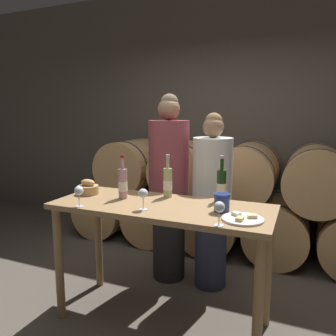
# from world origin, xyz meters

# --- Properties ---
(ground_plane) EXTENTS (10.00, 10.00, 0.00)m
(ground_plane) POSITION_xyz_m (0.00, 0.00, 0.00)
(ground_plane) COLOR #564F44
(stone_wall_back) EXTENTS (10.00, 0.12, 3.20)m
(stone_wall_back) POSITION_xyz_m (0.00, 2.17, 1.60)
(stone_wall_back) COLOR #60594F
(stone_wall_back) RESTS_ON ground_plane
(barrel_stack) EXTENTS (3.55, 0.93, 1.26)m
(barrel_stack) POSITION_xyz_m (0.00, 1.59, 0.59)
(barrel_stack) COLOR tan
(barrel_stack) RESTS_ON ground_plane
(tasting_table) EXTENTS (1.61, 0.64, 0.93)m
(tasting_table) POSITION_xyz_m (0.00, 0.00, 0.79)
(tasting_table) COLOR #99754C
(tasting_table) RESTS_ON ground_plane
(person_left) EXTENTS (0.38, 0.38, 1.76)m
(person_left) POSITION_xyz_m (-0.22, 0.67, 0.89)
(person_left) COLOR #232326
(person_left) RESTS_ON ground_plane
(person_right) EXTENTS (0.35, 0.35, 1.59)m
(person_right) POSITION_xyz_m (0.20, 0.67, 0.80)
(person_right) COLOR #2D334C
(person_right) RESTS_ON ground_plane
(wine_bottle_red) EXTENTS (0.07, 0.07, 0.35)m
(wine_bottle_red) POSITION_xyz_m (0.38, 0.26, 1.05)
(wine_bottle_red) COLOR #193819
(wine_bottle_red) RESTS_ON tasting_table
(wine_bottle_white) EXTENTS (0.07, 0.07, 0.34)m
(wine_bottle_white) POSITION_xyz_m (-0.04, 0.22, 1.05)
(wine_bottle_white) COLOR #ADBC7F
(wine_bottle_white) RESTS_ON tasting_table
(wine_bottle_rose) EXTENTS (0.07, 0.07, 0.34)m
(wine_bottle_rose) POSITION_xyz_m (-0.35, 0.04, 1.05)
(wine_bottle_rose) COLOR #BC8E93
(wine_bottle_rose) RESTS_ON tasting_table
(blue_crock) EXTENTS (0.11, 0.11, 0.13)m
(blue_crock) POSITION_xyz_m (0.45, -0.01, 1.00)
(blue_crock) COLOR navy
(blue_crock) RESTS_ON tasting_table
(bread_basket) EXTENTS (0.17, 0.17, 0.12)m
(bread_basket) POSITION_xyz_m (-0.68, 0.05, 0.98)
(bread_basket) COLOR tan
(bread_basket) RESTS_ON tasting_table
(cheese_plate) EXTENTS (0.26, 0.26, 0.04)m
(cheese_plate) POSITION_xyz_m (0.61, -0.13, 0.94)
(cheese_plate) COLOR white
(cheese_plate) RESTS_ON tasting_table
(wine_glass_far_left) EXTENTS (0.07, 0.07, 0.15)m
(wine_glass_far_left) POSITION_xyz_m (-0.52, -0.28, 1.04)
(wine_glass_far_left) COLOR white
(wine_glass_far_left) RESTS_ON tasting_table
(wine_glass_left) EXTENTS (0.07, 0.07, 0.15)m
(wine_glass_left) POSITION_xyz_m (-0.06, -0.17, 1.04)
(wine_glass_left) COLOR white
(wine_glass_left) RESTS_ON tasting_table
(wine_glass_center) EXTENTS (0.07, 0.07, 0.15)m
(wine_glass_center) POSITION_xyz_m (0.50, -0.29, 1.04)
(wine_glass_center) COLOR white
(wine_glass_center) RESTS_ON tasting_table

